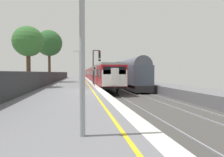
# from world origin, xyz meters

# --- Properties ---
(ground) EXTENTS (17.40, 110.00, 1.21)m
(ground) POSITION_xyz_m (2.64, 0.00, -0.61)
(ground) COLOR slate
(commuter_train_at_platform) EXTENTS (2.83, 61.61, 3.81)m
(commuter_train_at_platform) POSITION_xyz_m (2.10, 33.72, 1.27)
(commuter_train_at_platform) COLOR maroon
(commuter_train_at_platform) RESTS_ON ground
(freight_train_adjacent_track) EXTENTS (2.60, 26.23, 4.60)m
(freight_train_adjacent_track) POSITION_xyz_m (6.10, 18.37, 1.51)
(freight_train_adjacent_track) COLOR #232326
(freight_train_adjacent_track) RESTS_ON ground
(signal_gantry) EXTENTS (1.10, 0.24, 4.61)m
(signal_gantry) POSITION_xyz_m (0.64, 9.63, 2.89)
(signal_gantry) COLOR #47474C
(signal_gantry) RESTS_ON ground
(speed_limit_sign) EXTENTS (0.59, 0.08, 2.40)m
(speed_limit_sign) POSITION_xyz_m (0.25, 6.32, 1.54)
(speed_limit_sign) COLOR #59595B
(speed_limit_sign) RESTS_ON ground
(platform_lamp_near) EXTENTS (2.00, 0.20, 5.21)m
(platform_lamp_near) POSITION_xyz_m (-1.42, -11.69, 3.10)
(platform_lamp_near) COLOR #93999E
(platform_lamp_near) RESTS_ON ground
(platform_lamp_mid) EXTENTS (2.00, 0.20, 4.95)m
(platform_lamp_mid) POSITION_xyz_m (-1.42, 13.84, 2.97)
(platform_lamp_mid) COLOR #93999E
(platform_lamp_mid) RESTS_ON ground
(platform_back_fence) EXTENTS (0.07, 99.00, 1.69)m
(platform_back_fence) POSITION_xyz_m (-5.45, 0.00, 0.88)
(platform_back_fence) COLOR #282B2D
(platform_back_fence) RESTS_ON ground
(background_tree_left) EXTENTS (4.24, 4.24, 8.57)m
(background_tree_left) POSITION_xyz_m (-6.35, 17.14, 6.33)
(background_tree_left) COLOR #473323
(background_tree_left) RESTS_ON ground
(background_tree_centre) EXTENTS (3.21, 3.21, 6.52)m
(background_tree_centre) POSITION_xyz_m (-6.82, 5.51, 4.81)
(background_tree_centre) COLOR #473323
(background_tree_centre) RESTS_ON ground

